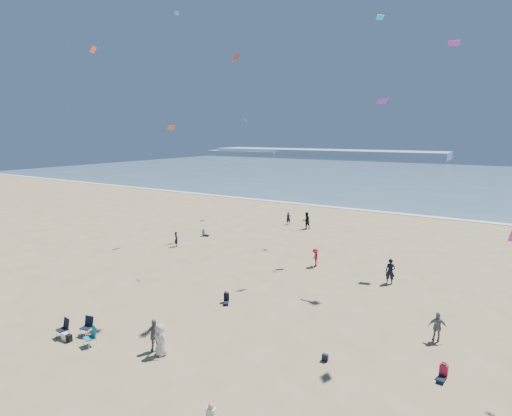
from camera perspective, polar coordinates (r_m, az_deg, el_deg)
The scene contains 12 objects.
ground at distance 19.55m, azimuth -19.11°, elevation -23.10°, with size 220.00×220.00×0.00m, color tan.
ocean at distance 106.30m, azimuth 24.37°, elevation 3.90°, with size 220.00×100.00×0.06m, color #476B84.
surf_line at distance 57.47m, azimuth 17.87°, elevation -0.59°, with size 220.00×1.20×0.08m, color white.
headland_far at distance 194.42m, azimuth 9.51°, elevation 7.76°, with size 110.00×20.00×3.20m, color #7A8EA8.
headland_near at distance 208.51m, azimuth -1.36°, elevation 7.92°, with size 40.00×14.00×2.00m, color #7A8EA8.
standing_flyers at distance 29.68m, azimuth 9.26°, elevation -8.87°, with size 35.65×35.25×1.94m.
seated_group at distance 23.44m, azimuth -2.13°, elevation -15.32°, with size 25.62×25.09×0.84m.
chair_cluster at distance 23.74m, azimuth -23.95°, elevation -15.72°, with size 2.72×1.50×1.00m.
white_tote at distance 24.09m, azimuth -25.61°, elevation -16.25°, with size 0.35×0.20×0.40m, color white.
black_backpack at distance 23.90m, azimuth -25.16°, elevation -16.47°, with size 0.30×0.22×0.38m, color black.
navy_bag at distance 20.51m, azimuth 9.83°, elevation -20.33°, with size 0.28×0.18×0.34m, color black.
kites_aloft at distance 23.80m, azimuth 24.23°, elevation 19.88°, with size 41.05×35.86×29.68m.
Camera 1 is at (13.01, -9.96, 10.65)m, focal length 28.00 mm.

